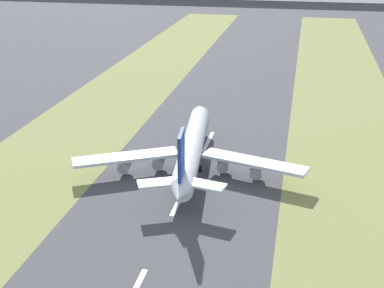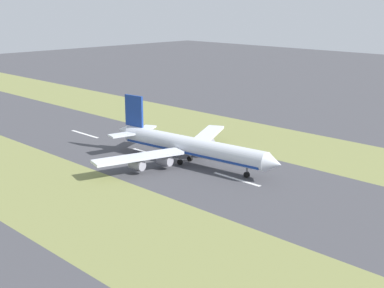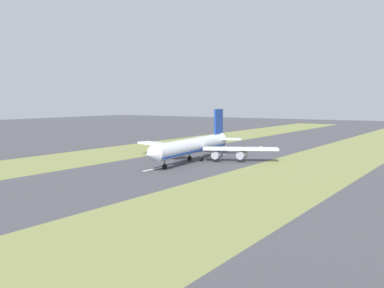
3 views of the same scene
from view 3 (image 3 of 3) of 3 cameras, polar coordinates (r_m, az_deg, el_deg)
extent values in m
plane|color=#424247|center=(181.03, 0.59, -2.06)|extent=(800.00, 800.00, 0.00)
cube|color=olive|center=(161.63, 14.20, -3.15)|extent=(40.00, 600.00, 0.01)
cube|color=olive|center=(208.49, -9.90, -1.12)|extent=(40.00, 600.00, 0.01)
cube|color=silver|center=(228.94, 8.00, -0.50)|extent=(1.20, 18.00, 0.01)
cube|color=silver|center=(193.68, 2.97, -1.56)|extent=(1.20, 18.00, 0.01)
cube|color=silver|center=(160.66, -4.22, -3.05)|extent=(1.20, 18.00, 0.01)
cylinder|color=silver|center=(175.49, 0.00, -0.26)|extent=(12.11, 56.32, 6.00)
cone|color=silver|center=(149.07, -5.29, -1.33)|extent=(6.39, 5.62, 5.88)
cone|color=silver|center=(203.45, 3.94, 0.76)|extent=(5.73, 6.52, 5.10)
cube|color=navy|center=(175.67, 0.00, -0.80)|extent=(11.57, 54.06, 0.70)
cube|color=silver|center=(175.17, 6.19, -0.60)|extent=(28.38, 19.03, 0.90)
cube|color=silver|center=(190.24, -3.73, -0.09)|extent=(29.54, 13.62, 0.90)
cylinder|color=#93939E|center=(175.66, 3.21, -1.36)|extent=(3.71, 5.12, 3.20)
cylinder|color=#93939E|center=(175.54, 6.36, -1.39)|extent=(3.71, 5.12, 3.20)
cylinder|color=#93939E|center=(183.54, -1.95, -1.06)|extent=(3.71, 5.12, 3.20)
cylinder|color=#93939E|center=(190.99, -3.81, -0.80)|extent=(3.71, 5.12, 3.20)
cube|color=navy|center=(198.35, 3.39, 2.87)|extent=(1.67, 8.04, 11.00)
cube|color=silver|center=(196.74, 4.85, 0.65)|extent=(10.92, 8.13, 0.60)
cube|color=silver|center=(201.09, 1.94, 0.77)|extent=(10.68, 6.34, 0.60)
cylinder|color=#59595E|center=(157.36, -3.50, -2.31)|extent=(0.50, 0.50, 3.20)
cylinder|color=black|center=(157.59, -3.49, -2.88)|extent=(1.09, 1.89, 1.80)
cylinder|color=#59595E|center=(177.44, 1.19, -1.40)|extent=(0.50, 0.50, 3.20)
cylinder|color=black|center=(177.64, 1.19, -1.91)|extent=(1.09, 1.89, 1.80)
cylinder|color=#59595E|center=(179.73, -0.31, -1.31)|extent=(0.50, 0.50, 3.20)
cylinder|color=black|center=(179.93, -0.31, -1.81)|extent=(1.09, 1.89, 1.80)
camera|label=1|loc=(311.80, 9.61, 12.74)|focal=50.00mm
camera|label=2|loc=(217.82, -50.13, 10.98)|focal=50.00mm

